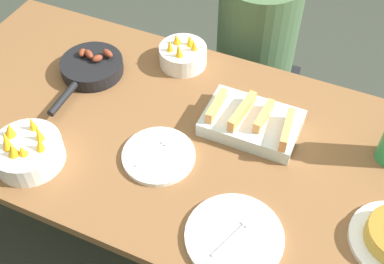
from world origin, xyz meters
name	(u,v)px	position (x,y,z in m)	size (l,w,h in m)	color
ground_plane	(192,250)	(0.00, 0.00, 0.00)	(14.00, 14.00, 0.00)	#383D33
dining_table	(192,156)	(0.00, 0.00, 0.64)	(1.87, 0.85, 0.73)	brown
melon_tray	(252,122)	(0.16, 0.11, 0.77)	(0.30, 0.20, 0.10)	silver
skillet	(91,67)	(-0.45, 0.13, 0.76)	(0.22, 0.37, 0.08)	black
empty_plate_near_front	(159,156)	(-0.06, -0.11, 0.74)	(0.22, 0.22, 0.02)	white
empty_plate_far_left	(234,237)	(0.24, -0.27, 0.74)	(0.26, 0.26, 0.02)	white
fruit_bowl_mango	(27,151)	(-0.41, -0.28, 0.78)	(0.21, 0.21, 0.13)	white
fruit_bowl_citrus	(183,54)	(-0.18, 0.32, 0.77)	(0.17, 0.17, 0.12)	white
person_figure	(253,68)	(-0.01, 0.68, 0.48)	(0.36, 0.36, 1.17)	black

